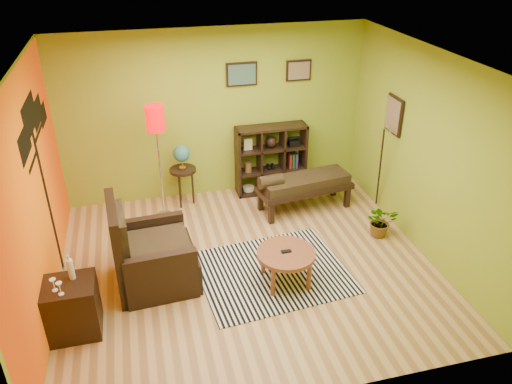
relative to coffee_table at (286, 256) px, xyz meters
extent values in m
plane|color=tan|center=(-0.41, 0.46, -0.40)|extent=(5.00, 5.00, 0.00)
cube|color=#8DA728|center=(-0.41, 2.71, 1.00)|extent=(5.00, 0.04, 2.80)
cube|color=#8DA728|center=(-0.41, -1.79, 1.00)|extent=(5.00, 0.04, 2.80)
cube|color=#8DA728|center=(-2.91, 0.46, 1.00)|extent=(0.04, 4.50, 2.80)
cube|color=#8DA728|center=(2.09, 0.46, 1.00)|extent=(0.04, 4.50, 2.80)
cube|color=white|center=(-0.41, 0.46, 2.40)|extent=(5.00, 4.50, 0.04)
cube|color=#FF6906|center=(-2.89, 0.46, 1.00)|extent=(0.01, 4.45, 2.75)
cube|color=black|center=(-2.87, 1.01, 0.65)|extent=(0.01, 0.14, 2.10)
cube|color=black|center=(-2.87, 0.51, 1.65)|extent=(0.01, 0.65, 0.32)
cube|color=black|center=(-2.87, 1.06, 1.78)|extent=(0.01, 0.85, 0.40)
cube|color=black|center=(-2.87, 1.56, 1.65)|extent=(0.01, 0.70, 0.32)
cube|color=black|center=(-2.87, 1.91, 1.50)|extent=(0.01, 0.50, 0.26)
cube|color=black|center=(0.04, 2.68, 1.65)|extent=(0.50, 0.03, 0.38)
cube|color=#4B7465|center=(0.04, 2.65, 1.65)|extent=(0.44, 0.01, 0.32)
cube|color=black|center=(0.99, 2.68, 1.65)|extent=(0.42, 0.03, 0.34)
cube|color=#9B7D5D|center=(0.99, 2.65, 1.65)|extent=(0.36, 0.01, 0.28)
cube|color=black|center=(2.06, 1.36, 1.25)|extent=(0.03, 0.44, 0.56)
cube|color=#9B7D5D|center=(2.04, 1.36, 1.25)|extent=(0.01, 0.38, 0.50)
cylinder|color=black|center=(1.94, 1.36, 0.38)|extent=(0.23, 0.34, 1.46)
cone|color=silver|center=(1.94, 1.21, 1.12)|extent=(0.08, 0.09, 0.16)
cube|color=silver|center=(-0.11, 0.22, -0.39)|extent=(2.09, 1.78, 0.01)
cylinder|color=brown|center=(0.00, 0.00, 0.04)|extent=(0.76, 0.76, 0.05)
cylinder|color=brown|center=(0.24, 0.24, -0.20)|extent=(0.06, 0.06, 0.41)
cylinder|color=brown|center=(-0.24, 0.24, -0.20)|extent=(0.06, 0.06, 0.41)
cylinder|color=brown|center=(0.24, -0.24, -0.20)|extent=(0.06, 0.06, 0.41)
cylinder|color=brown|center=(-0.24, -0.24, -0.20)|extent=(0.06, 0.06, 0.41)
cube|color=black|center=(0.00, 0.00, 0.07)|extent=(0.13, 0.05, 0.02)
cube|color=black|center=(-1.61, 0.43, -0.18)|extent=(1.04, 1.02, 0.44)
cube|color=black|center=(-2.07, 0.40, 0.21)|extent=(0.17, 0.96, 1.22)
cube|color=black|center=(-1.58, -0.03, -0.05)|extent=(0.89, 0.17, 0.71)
cube|color=black|center=(-1.64, 0.88, -0.05)|extent=(0.89, 0.17, 0.71)
cube|color=#FBC66C|center=(-1.58, 0.43, 0.12)|extent=(0.82, 0.80, 0.16)
cube|color=#FBC66C|center=(-1.99, 0.40, 0.43)|extent=(0.15, 0.71, 0.55)
cube|color=black|center=(-2.61, -0.27, -0.06)|extent=(0.57, 0.52, 0.67)
cylinder|color=white|center=(-2.56, -0.17, 0.40)|extent=(0.07, 0.07, 0.25)
cylinder|color=white|center=(-2.56, -0.17, 0.55)|extent=(0.02, 0.02, 0.07)
cylinder|color=white|center=(-2.73, -0.35, 0.28)|extent=(0.06, 0.06, 0.01)
cylinder|color=white|center=(-2.73, -0.35, 0.33)|extent=(0.01, 0.01, 0.09)
cone|color=white|center=(-2.73, -0.35, 0.40)|extent=(0.07, 0.07, 0.06)
cylinder|color=white|center=(-2.66, -0.43, 0.28)|extent=(0.06, 0.06, 0.01)
cylinder|color=white|center=(-2.66, -0.43, 0.33)|extent=(0.01, 0.01, 0.09)
cone|color=white|center=(-2.66, -0.43, 0.40)|extent=(0.07, 0.07, 0.06)
cylinder|color=silver|center=(-1.39, 2.04, -0.38)|extent=(0.28, 0.28, 0.03)
cylinder|color=silver|center=(-1.39, 2.04, 0.46)|extent=(0.03, 0.03, 1.72)
cylinder|color=#DA0002|center=(-1.39, 2.04, 1.27)|extent=(0.27, 0.27, 0.38)
cylinder|color=black|center=(-1.02, 2.38, 0.23)|extent=(0.43, 0.43, 0.04)
cylinder|color=black|center=(-0.88, 2.36, -0.10)|extent=(0.03, 0.03, 0.61)
cylinder|color=black|center=(-1.08, 2.51, -0.10)|extent=(0.03, 0.03, 0.61)
cylinder|color=black|center=(-1.11, 2.26, -0.10)|extent=(0.03, 0.03, 0.61)
cylinder|color=gold|center=(-1.02, 2.38, 0.27)|extent=(0.11, 0.11, 0.02)
cylinder|color=gold|center=(-1.02, 2.38, 0.34)|extent=(0.02, 0.02, 0.11)
sphere|color=#186AAE|center=(-1.02, 2.38, 0.52)|extent=(0.27, 0.27, 0.27)
cube|color=black|center=(-0.09, 2.49, 0.20)|extent=(0.04, 0.35, 1.20)
cube|color=black|center=(1.07, 2.49, 0.20)|extent=(0.04, 0.35, 1.20)
cube|color=black|center=(0.49, 2.49, -0.38)|extent=(1.20, 0.35, 0.04)
cube|color=black|center=(0.49, 2.49, 0.78)|extent=(1.20, 0.35, 0.04)
cube|color=black|center=(0.29, 2.49, 0.20)|extent=(0.03, 0.33, 1.12)
cube|color=black|center=(0.69, 2.49, 0.20)|extent=(0.03, 0.33, 1.12)
cube|color=black|center=(0.49, 2.49, 0.00)|extent=(1.12, 0.33, 0.03)
cube|color=black|center=(0.49, 2.49, 0.40)|extent=(1.12, 0.33, 0.03)
cylinder|color=#C7BA92|center=(0.09, 2.49, -0.31)|extent=(0.20, 0.20, 0.07)
sphere|color=black|center=(0.49, 2.49, 0.53)|extent=(0.20, 0.20, 0.20)
cube|color=black|center=(0.89, 2.49, 0.47)|extent=(0.18, 0.15, 0.10)
cylinder|color=black|center=(0.45, 2.49, 0.07)|extent=(0.06, 0.12, 0.06)
cylinder|color=black|center=(0.53, 2.49, 0.07)|extent=(0.06, 0.12, 0.06)
ellipsoid|color=#384C26|center=(0.89, 2.49, -0.30)|extent=(0.18, 0.18, 0.09)
cylinder|color=brown|center=(0.09, 2.49, 0.10)|extent=(0.12, 0.12, 0.18)
cube|color=#C7BA92|center=(0.09, 2.49, 0.52)|extent=(0.14, 0.03, 0.20)
cube|color=maroon|center=(0.82, 2.49, 0.14)|extent=(0.04, 0.18, 0.26)
cube|color=#1E4C1E|center=(0.88, 2.49, 0.14)|extent=(0.04, 0.18, 0.26)
cube|color=navy|center=(0.93, 2.49, 0.14)|extent=(0.04, 0.18, 0.26)
cube|color=black|center=(0.86, 1.75, -0.02)|extent=(1.60, 0.76, 0.09)
cube|color=#FBC66C|center=(0.86, 1.75, 0.11)|extent=(1.48, 0.68, 0.15)
cylinder|color=#FBC66C|center=(0.26, 1.66, 0.22)|extent=(0.41, 0.25, 0.20)
cube|color=black|center=(1.51, 2.06, -0.23)|extent=(0.09, 0.09, 0.34)
cube|color=black|center=(0.15, 1.87, -0.23)|extent=(0.09, 0.09, 0.34)
cube|color=black|center=(1.57, 1.62, -0.23)|extent=(0.09, 0.09, 0.34)
cube|color=black|center=(0.21, 1.44, -0.23)|extent=(0.09, 0.09, 0.34)
imported|color=#26661E|center=(1.70, 0.70, -0.21)|extent=(0.54, 0.58, 0.39)
camera|label=1|loc=(-1.66, -4.97, 3.77)|focal=35.00mm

